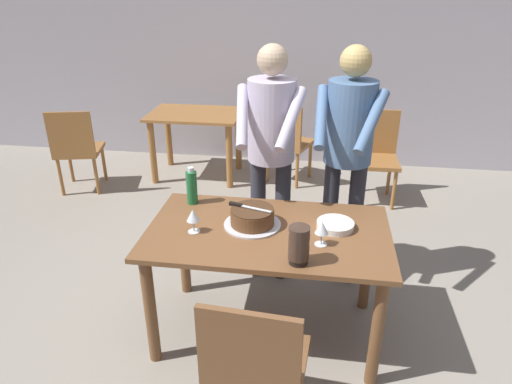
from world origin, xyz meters
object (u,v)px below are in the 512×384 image
object	(u,v)px
person_standing_beside	(348,145)
chair_near_side	(255,366)
wine_glass_far	(193,216)
wine_glass_near	(322,228)
background_chair_2	(77,147)
water_bottle	(192,187)
background_chair_0	(375,153)
person_cutting_cake	(271,142)
hurricane_lamp	(299,245)
main_dining_table	(268,248)
cake_on_platter	(252,218)
background_chair_1	(287,140)
plate_stack	(335,225)
cake_knife	(241,206)
background_table	(196,127)

from	to	relation	value
person_standing_beside	chair_near_side	world-z (taller)	person_standing_beside
chair_near_side	wine_glass_far	bearing A→B (deg)	123.23
wine_glass_near	background_chair_2	xyz separation A→B (m)	(-2.53, 1.99, -0.36)
water_bottle	background_chair_0	bearing A→B (deg)	53.78
background_chair_2	person_cutting_cake	bearing A→B (deg)	-30.03
chair_near_side	hurricane_lamp	bearing A→B (deg)	71.97
person_standing_beside	water_bottle	bearing A→B (deg)	-159.65
main_dining_table	chair_near_side	size ratio (longest dim) A/B	1.58
water_bottle	chair_near_side	xyz separation A→B (m)	(0.57, -1.07, -0.37)
hurricane_lamp	person_cutting_cake	size ratio (longest dim) A/B	0.12
cake_on_platter	background_chair_1	size ratio (longest dim) A/B	0.38
chair_near_side	background_chair_2	xyz separation A→B (m)	(-2.26, 2.66, 0.00)
plate_stack	background_chair_2	size ratio (longest dim) A/B	0.24
cake_knife	person_cutting_cake	size ratio (longest dim) A/B	0.15
background_table	background_chair_1	bearing A→B (deg)	-2.06
cake_on_platter	wine_glass_far	xyz separation A→B (m)	(-0.33, -0.12, 0.05)
person_standing_beside	background_table	size ratio (longest dim) A/B	1.72
wine_glass_far	hurricane_lamp	world-z (taller)	hurricane_lamp
cake_knife	water_bottle	world-z (taller)	water_bottle
hurricane_lamp	person_standing_beside	size ratio (longest dim) A/B	0.12
hurricane_lamp	background_chair_2	world-z (taller)	hurricane_lamp
person_cutting_cake	wine_glass_near	bearing A→B (deg)	-63.65
plate_stack	background_chair_2	xyz separation A→B (m)	(-2.61, 1.79, -0.28)
background_table	background_chair_0	distance (m)	1.96
hurricane_lamp	person_standing_beside	world-z (taller)	person_standing_beside
cake_knife	water_bottle	size ratio (longest dim) A/B	1.06
background_chair_2	plate_stack	bearing A→B (deg)	-34.47
wine_glass_far	background_chair_2	bearing A→B (deg)	132.62
chair_near_side	cake_on_platter	bearing A→B (deg)	99.50
cake_on_platter	background_chair_2	xyz separation A→B (m)	(-2.12, 1.83, -0.31)
background_chair_1	chair_near_side	bearing A→B (deg)	-87.75
wine_glass_near	person_standing_beside	bearing A→B (deg)	78.98
cake_knife	background_chair_2	bearing A→B (deg)	138.63
wine_glass_near	person_standing_beside	world-z (taller)	person_standing_beside
cake_on_platter	background_chair_1	distance (m)	2.40
background_table	cake_knife	bearing A→B (deg)	-68.74
person_standing_beside	main_dining_table	bearing A→B (deg)	-125.04
wine_glass_near	chair_near_side	distance (m)	0.81
plate_stack	person_cutting_cake	world-z (taller)	person_cutting_cake
plate_stack	chair_near_side	bearing A→B (deg)	-111.83
cake_knife	water_bottle	distance (m)	0.43
cake_on_platter	background_chair_1	world-z (taller)	background_chair_1
main_dining_table	cake_knife	bearing A→B (deg)	158.92
wine_glass_near	wine_glass_far	world-z (taller)	same
background_chair_1	water_bottle	bearing A→B (deg)	-101.76
main_dining_table	background_table	world-z (taller)	main_dining_table
background_table	wine_glass_far	bearing A→B (deg)	-75.10
person_cutting_cake	plate_stack	bearing A→B (deg)	-50.47
chair_near_side	water_bottle	bearing A→B (deg)	118.00
hurricane_lamp	background_chair_2	bearing A→B (deg)	137.86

